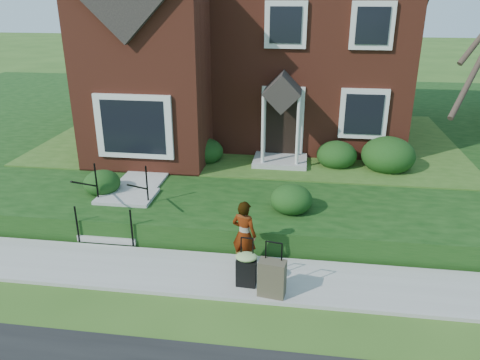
% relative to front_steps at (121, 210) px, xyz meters
% --- Properties ---
extents(ground, '(120.00, 120.00, 0.00)m').
position_rel_front_steps_xyz_m(ground, '(2.50, -1.84, -0.47)').
color(ground, '#2D5119').
rests_on(ground, ground).
extents(sidewalk, '(60.00, 1.60, 0.08)m').
position_rel_front_steps_xyz_m(sidewalk, '(2.50, -1.84, -0.43)').
color(sidewalk, '#9E9B93').
rests_on(sidewalk, ground).
extents(terrace, '(44.00, 20.00, 0.60)m').
position_rel_front_steps_xyz_m(terrace, '(6.50, 9.06, -0.17)').
color(terrace, black).
rests_on(terrace, ground).
extents(walkway, '(1.20, 6.00, 0.06)m').
position_rel_front_steps_xyz_m(walkway, '(0.00, 3.16, 0.16)').
color(walkway, '#9E9B93').
rests_on(walkway, terrace).
extents(front_steps, '(1.40, 2.02, 1.50)m').
position_rel_front_steps_xyz_m(front_steps, '(0.00, 0.00, 0.00)').
color(front_steps, '#9E9B93').
rests_on(front_steps, ground).
extents(foundation_shrubs, '(9.84, 4.51, 1.08)m').
position_rel_front_steps_xyz_m(foundation_shrubs, '(3.01, 3.03, 0.59)').
color(foundation_shrubs, '#143810').
rests_on(foundation_shrubs, terrace).
extents(woman, '(0.63, 0.52, 1.49)m').
position_rel_front_steps_xyz_m(woman, '(3.27, -1.48, 0.35)').
color(woman, '#999999').
rests_on(woman, sidewalk).
extents(suitcase_black, '(0.44, 0.37, 1.03)m').
position_rel_front_steps_xyz_m(suitcase_black, '(3.40, -2.17, 0.00)').
color(suitcase_black, black).
rests_on(suitcase_black, sidewalk).
extents(suitcase_olive, '(0.55, 0.36, 1.10)m').
position_rel_front_steps_xyz_m(suitcase_olive, '(3.92, -2.42, -0.03)').
color(suitcase_olive, '#4B4332').
rests_on(suitcase_olive, sidewalk).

